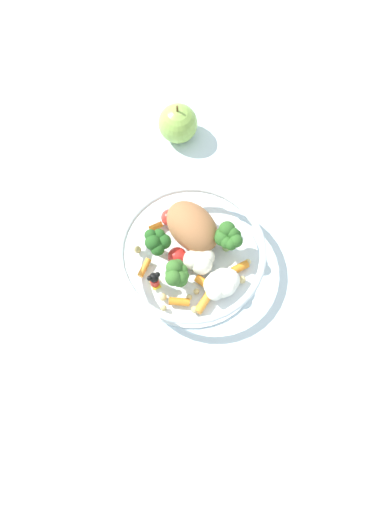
{
  "coord_description": "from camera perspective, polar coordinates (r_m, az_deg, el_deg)",
  "views": [
    {
      "loc": [
        0.28,
        -0.07,
        0.75
      ],
      "look_at": [
        0.01,
        0.01,
        0.03
      ],
      "focal_mm": 35.59,
      "sensor_mm": 36.0,
      "label": 1
    }
  ],
  "objects": [
    {
      "name": "ground_plane",
      "position": [
        0.8,
        -0.64,
        -0.46
      ],
      "size": [
        2.4,
        2.4,
        0.0
      ],
      "primitive_type": "plane",
      "color": "silver"
    },
    {
      "name": "food_container",
      "position": [
        0.77,
        0.4,
        0.24
      ],
      "size": [
        0.22,
        0.22,
        0.07
      ],
      "color": "white",
      "rests_on": "ground_plane"
    },
    {
      "name": "loose_apple",
      "position": [
        0.89,
        -1.59,
        14.67
      ],
      "size": [
        0.07,
        0.07,
        0.08
      ],
      "color": "#8CB74C",
      "rests_on": "ground_plane"
    }
  ]
}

